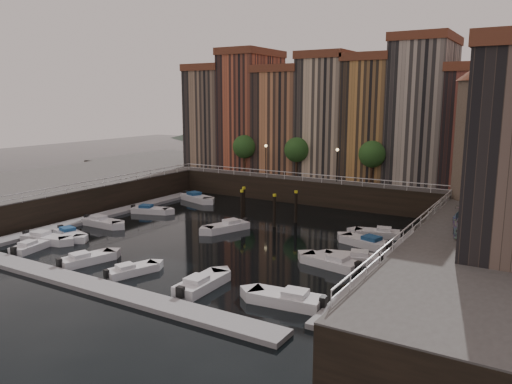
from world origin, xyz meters
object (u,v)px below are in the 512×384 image
Objects in this scene: car_b at (478,208)px; corner_tower at (480,128)px; car_c at (469,225)px; mooring_pilings at (264,207)px; boat_left_0 at (45,239)px; car_a at (487,201)px; gangway at (434,215)px; boat_left_2 at (102,222)px; boat_left_1 at (70,234)px.

corner_tower is at bearing 82.39° from car_b.
corner_tower is at bearing 85.61° from car_c.
mooring_pilings reaches higher than boat_left_0.
car_c is at bearing -105.63° from car_b.
car_a is 4.41m from car_b.
gangway is 17.26m from mooring_pilings.
boat_left_2 is (-0.28, 7.00, 0.00)m from boat_left_0.
boat_left_1 is (-29.48, -19.23, -1.57)m from gangway.
mooring_pilings is 1.18× the size of car_c.
corner_tower is at bearing 29.20° from boat_left_2.
car_a is at bearing 23.07° from boat_left_2.
car_b is (4.29, -3.66, 1.89)m from gangway.
corner_tower is 2.85× the size of boat_left_2.
boat_left_0 is 0.92× the size of car_c.
boat_left_0 is at bearing -144.49° from gangway.
car_b reaches higher than boat_left_0.
gangway is 4.89m from car_a.
car_b is 6.39m from car_c.
car_c reaches higher than car_a.
boat_left_2 is 35.31m from car_c.
mooring_pilings reaches higher than boat_left_1.
car_b is at bearing 16.83° from boat_left_2.
boat_left_2 is (-13.66, -10.17, -1.28)m from mooring_pilings.
boat_left_2 is (-30.38, -14.48, -1.54)m from gangway.
car_c reaches higher than mooring_pilings.
gangway is 1.70× the size of car_b.
corner_tower is 1.66× the size of gangway.
car_b is (34.67, 10.82, 3.43)m from boat_left_2.
boat_left_2 is at bearing 176.65° from car_c.
boat_left_2 is at bearing -150.30° from corner_tower.
boat_left_1 is 0.85× the size of car_c.
mooring_pilings is at bearing 64.23° from boat_left_1.
boat_left_0 is (-33.00, -25.98, -9.82)m from corner_tower.
boat_left_1 is at bearing -79.78° from boat_left_2.
mooring_pilings is 19.67m from boat_left_1.
boat_left_1 is 37.35m from car_b.
boat_left_2 is 0.90× the size of car_c.
gangway is 35.23m from boat_left_1.
corner_tower reaches higher than boat_left_0.
boat_left_1 is at bearing -172.56° from car_b.
car_c is (0.19, -6.39, -0.02)m from car_b.
boat_left_0 is at bearing -172.31° from car_c.
car_b is (34.39, 17.82, 3.43)m from boat_left_0.
boat_left_0 is at bearing -141.79° from corner_tower.
boat_left_1 is at bearing -130.56° from mooring_pilings.
car_c reaches higher than gangway.
boat_left_1 is 39.56m from car_a.
gangway is at bearing -122.80° from corner_tower.
car_a is (4.51, 0.74, 1.75)m from gangway.
corner_tower is at bearing 57.20° from gangway.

